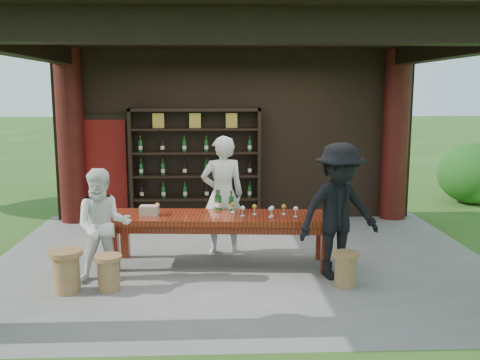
{
  "coord_description": "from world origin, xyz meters",
  "views": [
    {
      "loc": [
        -0.35,
        -7.78,
        2.52
      ],
      "look_at": [
        0.0,
        0.4,
        1.15
      ],
      "focal_mm": 40.0,
      "sensor_mm": 36.0,
      "label": 1
    }
  ],
  "objects_px": {
    "stool_near_left": "(109,272)",
    "tasting_table": "(221,223)",
    "guest_man": "(339,211)",
    "napkin_basket": "(149,210)",
    "stool_near_right": "(345,268)",
    "wine_shelf": "(196,165)",
    "host": "(223,195)",
    "guest_woman": "(103,226)",
    "stool_far_left": "(66,270)"
  },
  "relations": [
    {
      "from": "stool_near_left",
      "to": "tasting_table",
      "type": "bearing_deg",
      "value": 33.53
    },
    {
      "from": "tasting_table",
      "to": "guest_man",
      "type": "xyz_separation_m",
      "value": [
        1.59,
        -0.59,
        0.29
      ]
    },
    {
      "from": "napkin_basket",
      "to": "guest_man",
      "type": "bearing_deg",
      "value": -13.15
    },
    {
      "from": "stool_near_left",
      "to": "stool_near_right",
      "type": "xyz_separation_m",
      "value": [
        3.05,
        0.01,
        -0.0
      ]
    },
    {
      "from": "wine_shelf",
      "to": "stool_near_left",
      "type": "xyz_separation_m",
      "value": [
        -0.97,
        -3.65,
        -0.86
      ]
    },
    {
      "from": "stool_near_left",
      "to": "host",
      "type": "relative_size",
      "value": 0.25
    },
    {
      "from": "wine_shelf",
      "to": "napkin_basket",
      "type": "distance_m",
      "value": 2.75
    },
    {
      "from": "wine_shelf",
      "to": "stool_near_right",
      "type": "distance_m",
      "value": 4.27
    },
    {
      "from": "guest_woman",
      "to": "guest_man",
      "type": "bearing_deg",
      "value": -8.91
    },
    {
      "from": "tasting_table",
      "to": "guest_man",
      "type": "height_order",
      "value": "guest_man"
    },
    {
      "from": "wine_shelf",
      "to": "tasting_table",
      "type": "xyz_separation_m",
      "value": [
        0.46,
        -2.7,
        -0.47
      ]
    },
    {
      "from": "stool_near_left",
      "to": "stool_far_left",
      "type": "height_order",
      "value": "stool_far_left"
    },
    {
      "from": "host",
      "to": "tasting_table",
      "type": "bearing_deg",
      "value": 76.66
    },
    {
      "from": "wine_shelf",
      "to": "host",
      "type": "xyz_separation_m",
      "value": [
        0.5,
        -2.08,
        -0.18
      ]
    },
    {
      "from": "stool_far_left",
      "to": "napkin_basket",
      "type": "distance_m",
      "value": 1.48
    },
    {
      "from": "wine_shelf",
      "to": "tasting_table",
      "type": "height_order",
      "value": "wine_shelf"
    },
    {
      "from": "wine_shelf",
      "to": "napkin_basket",
      "type": "relative_size",
      "value": 9.6
    },
    {
      "from": "stool_near_right",
      "to": "stool_far_left",
      "type": "bearing_deg",
      "value": -178.97
    },
    {
      "from": "host",
      "to": "guest_man",
      "type": "xyz_separation_m",
      "value": [
        1.55,
        -1.2,
        0.0
      ]
    },
    {
      "from": "stool_near_right",
      "to": "guest_man",
      "type": "relative_size",
      "value": 0.25
    },
    {
      "from": "tasting_table",
      "to": "guest_man",
      "type": "relative_size",
      "value": 1.76
    },
    {
      "from": "guest_man",
      "to": "stool_near_right",
      "type": "bearing_deg",
      "value": -104.97
    },
    {
      "from": "wine_shelf",
      "to": "guest_woman",
      "type": "bearing_deg",
      "value": -108.18
    },
    {
      "from": "stool_far_left",
      "to": "napkin_basket",
      "type": "bearing_deg",
      "value": 47.97
    },
    {
      "from": "tasting_table",
      "to": "stool_near_left",
      "type": "xyz_separation_m",
      "value": [
        -1.43,
        -0.95,
        -0.39
      ]
    },
    {
      "from": "napkin_basket",
      "to": "guest_woman",
      "type": "bearing_deg",
      "value": -129.26
    },
    {
      "from": "tasting_table",
      "to": "guest_woman",
      "type": "height_order",
      "value": "guest_woman"
    },
    {
      "from": "stool_near_left",
      "to": "host",
      "type": "xyz_separation_m",
      "value": [
        1.47,
        1.57,
        0.68
      ]
    },
    {
      "from": "wine_shelf",
      "to": "guest_woman",
      "type": "relative_size",
      "value": 1.64
    },
    {
      "from": "tasting_table",
      "to": "guest_woman",
      "type": "distance_m",
      "value": 1.68
    },
    {
      "from": "guest_woman",
      "to": "napkin_basket",
      "type": "relative_size",
      "value": 5.87
    },
    {
      "from": "tasting_table",
      "to": "napkin_basket",
      "type": "bearing_deg",
      "value": 178.83
    },
    {
      "from": "host",
      "to": "napkin_basket",
      "type": "xyz_separation_m",
      "value": [
        -1.06,
        -0.59,
        -0.1
      ]
    },
    {
      "from": "stool_near_left",
      "to": "host",
      "type": "height_order",
      "value": "host"
    },
    {
      "from": "stool_far_left",
      "to": "tasting_table",
      "type": "bearing_deg",
      "value": 27.23
    },
    {
      "from": "stool_near_left",
      "to": "napkin_basket",
      "type": "xyz_separation_m",
      "value": [
        0.41,
        0.97,
        0.58
      ]
    },
    {
      "from": "stool_near_right",
      "to": "napkin_basket",
      "type": "bearing_deg",
      "value": 160.02
    },
    {
      "from": "stool_near_right",
      "to": "guest_woman",
      "type": "relative_size",
      "value": 0.3
    },
    {
      "from": "tasting_table",
      "to": "napkin_basket",
      "type": "distance_m",
      "value": 1.04
    },
    {
      "from": "guest_woman",
      "to": "stool_far_left",
      "type": "bearing_deg",
      "value": -145.65
    },
    {
      "from": "stool_near_right",
      "to": "stool_far_left",
      "type": "relative_size",
      "value": 0.83
    },
    {
      "from": "tasting_table",
      "to": "napkin_basket",
      "type": "xyz_separation_m",
      "value": [
        -1.03,
        0.02,
        0.19
      ]
    },
    {
      "from": "tasting_table",
      "to": "stool_near_left",
      "type": "height_order",
      "value": "tasting_table"
    },
    {
      "from": "guest_man",
      "to": "wine_shelf",
      "type": "bearing_deg",
      "value": 102.86
    },
    {
      "from": "wine_shelf",
      "to": "napkin_basket",
      "type": "height_order",
      "value": "wine_shelf"
    },
    {
      "from": "stool_near_left",
      "to": "stool_near_right",
      "type": "bearing_deg",
      "value": 0.22
    },
    {
      "from": "tasting_table",
      "to": "stool_near_right",
      "type": "bearing_deg",
      "value": -30.2
    },
    {
      "from": "stool_far_left",
      "to": "host",
      "type": "distance_m",
      "value": 2.64
    },
    {
      "from": "stool_near_right",
      "to": "tasting_table",
      "type": "bearing_deg",
      "value": 149.8
    },
    {
      "from": "stool_far_left",
      "to": "guest_woman",
      "type": "relative_size",
      "value": 0.36
    }
  ]
}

